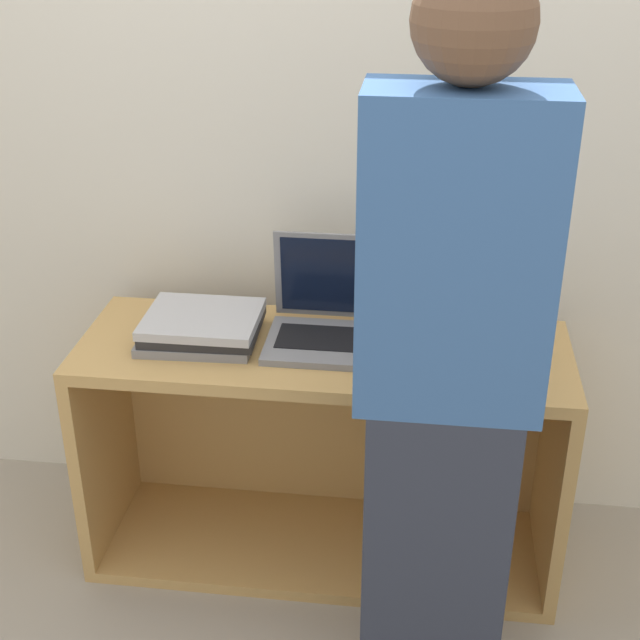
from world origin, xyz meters
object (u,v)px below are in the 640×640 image
(laptop_stack_left, at_px, (202,327))
(laptop_stack_right, at_px, (448,333))
(person, at_px, (447,382))
(laptop_open, at_px, (325,320))

(laptop_stack_left, height_order, laptop_stack_right, laptop_stack_right)
(laptop_stack_right, distance_m, person, 0.49)
(laptop_stack_left, relative_size, laptop_stack_right, 1.00)
(laptop_open, height_order, person, person)
(laptop_open, distance_m, person, 0.63)
(laptop_stack_right, height_order, person, person)
(laptop_stack_right, bearing_deg, person, -91.47)
(laptop_stack_right, relative_size, person, 0.19)
(laptop_open, height_order, laptop_stack_right, laptop_open)
(laptop_open, height_order, laptop_stack_left, laptop_open)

